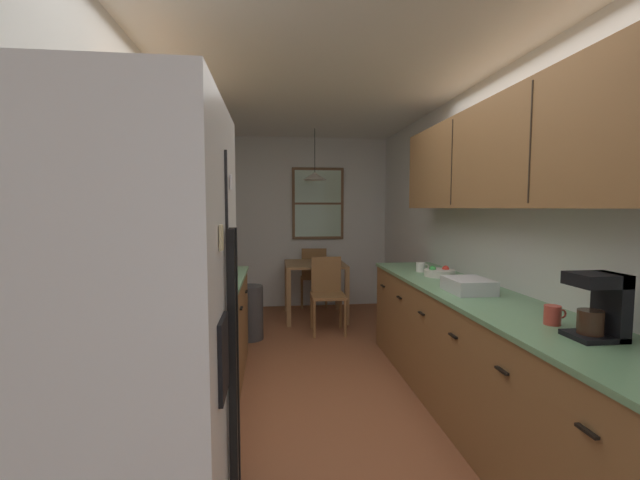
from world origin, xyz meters
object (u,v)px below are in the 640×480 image
object	(u,v)px
dining_chair_far	(314,274)
dining_chair_near	(327,291)
refrigerator	(109,401)
mug_spare	(421,267)
fruit_bowl	(439,272)
table_serving_bowl	(323,260)
coffee_maker	(601,304)
stove_range	(157,422)
microwave_over_range	(123,183)
dining_table	(315,272)
storage_canister	(180,291)
dish_rack	(468,285)
mug_by_coffeemaker	(553,315)
trash_bin	(250,313)

from	to	relation	value
dining_chair_far	dining_chair_near	bearing A→B (deg)	-88.17
refrigerator	mug_spare	distance (m)	3.06
fruit_bowl	table_serving_bowl	world-z (taller)	fruit_bowl
refrigerator	coffee_maker	size ratio (longest dim) A/B	5.96
table_serving_bowl	fruit_bowl	bearing A→B (deg)	-69.53
stove_range	microwave_over_range	distance (m)	1.15
dining_table	table_serving_bowl	world-z (taller)	table_serving_bowl
refrigerator	storage_canister	world-z (taller)	refrigerator
stove_range	dining_chair_far	xyz separation A→B (m)	(1.17, 4.13, 0.03)
coffee_maker	stove_range	bearing A→B (deg)	172.17
dish_rack	dining_chair_near	bearing A→B (deg)	109.20
microwave_over_range	dining_chair_far	bearing A→B (deg)	72.72
dining_chair_far	coffee_maker	xyz separation A→B (m)	(0.89, -4.42, 0.56)
dish_rack	mug_by_coffeemaker	bearing A→B (deg)	-86.41
dining_chair_near	fruit_bowl	distance (m)	1.70
refrigerator	dining_chair_near	distance (m)	3.78
dining_chair_far	table_serving_bowl	size ratio (longest dim) A/B	4.27
refrigerator	dining_chair_near	world-z (taller)	refrigerator
refrigerator	stove_range	bearing A→B (deg)	94.76
storage_canister	mug_spare	world-z (taller)	storage_canister
dining_table	trash_bin	distance (m)	1.22
dining_chair_near	mug_by_coffeemaker	size ratio (longest dim) A/B	7.54
dining_chair_far	coffee_maker	bearing A→B (deg)	-78.62
dining_table	dining_chair_near	xyz separation A→B (m)	(0.09, -0.63, -0.13)
refrigerator	mug_by_coffeemaker	world-z (taller)	refrigerator
coffee_maker	fruit_bowl	bearing A→B (deg)	91.34
microwave_over_range	dish_rack	world-z (taller)	microwave_over_range
microwave_over_range	fruit_bowl	distance (m)	2.67
dining_chair_far	trash_bin	xyz separation A→B (m)	(-0.88, -1.46, -0.19)
dining_table	dish_rack	distance (m)	2.88
microwave_over_range	storage_canister	size ratio (longest dim) A/B	3.06
microwave_over_range	storage_canister	bearing A→B (deg)	79.40
stove_range	table_serving_bowl	distance (m)	3.78
refrigerator	microwave_over_range	size ratio (longest dim) A/B	3.16
dining_chair_near	mug_by_coffeemaker	xyz separation A→B (m)	(0.79, -2.93, 0.45)
table_serving_bowl	stove_range	bearing A→B (deg)	-109.18
refrigerator	fruit_bowl	bearing A→B (deg)	47.59
mug_by_coffeemaker	fruit_bowl	size ratio (longest dim) A/B	0.44
fruit_bowl	dish_rack	world-z (taller)	dish_rack
refrigerator	table_serving_bowl	xyz separation A→B (m)	(1.18, 4.25, -0.12)
mug_spare	dish_rack	xyz separation A→B (m)	(0.00, -0.94, 0.01)
microwave_over_range	dining_chair_far	distance (m)	4.47
dining_chair_far	fruit_bowl	distance (m)	2.84
coffee_maker	mug_spare	world-z (taller)	coffee_maker
refrigerator	table_serving_bowl	size ratio (longest dim) A/B	8.66
table_serving_bowl	refrigerator	bearing A→B (deg)	-105.50
dining_chair_far	mug_spare	distance (m)	2.58
stove_range	dining_chair_far	distance (m)	4.30
fruit_bowl	refrigerator	bearing A→B (deg)	-132.41
dining_table	fruit_bowl	size ratio (longest dim) A/B	3.11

